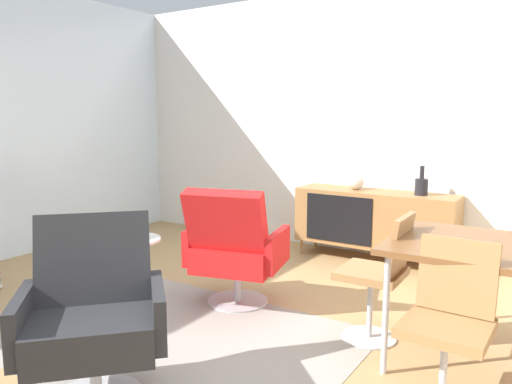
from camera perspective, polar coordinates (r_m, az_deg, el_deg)
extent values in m
plane|color=tan|center=(3.33, -1.96, -17.31)|extent=(8.32, 8.32, 0.00)
cube|color=white|center=(5.34, 14.31, 7.80)|extent=(6.80, 0.12, 2.80)
cube|color=olive|center=(5.13, 13.59, -3.00)|extent=(1.60, 0.44, 0.56)
cube|color=black|center=(5.03, 9.50, -3.11)|extent=(0.70, 0.01, 0.48)
cylinder|color=olive|center=(5.35, 5.29, -6.28)|extent=(0.03, 0.03, 0.16)
cylinder|color=olive|center=(4.87, 21.07, -8.36)|extent=(0.03, 0.03, 0.16)
cylinder|color=olive|center=(5.64, 6.91, -5.51)|extent=(0.03, 0.03, 0.16)
cylinder|color=olive|center=(5.19, 21.86, -7.35)|extent=(0.03, 0.03, 0.16)
cylinder|color=black|center=(4.95, 18.60, 0.56)|extent=(0.12, 0.12, 0.16)
cylinder|color=black|center=(4.93, 18.68, 2.18)|extent=(0.04, 0.04, 0.12)
ellipsoid|color=beige|center=(5.15, 11.50, 1.11)|extent=(0.16, 0.16, 0.15)
cylinder|color=#B7B7BC|center=(2.96, 14.78, -13.60)|extent=(0.04, 0.04, 0.70)
cylinder|color=#B7B7BC|center=(3.67, 18.67, -9.36)|extent=(0.04, 0.04, 0.70)
cube|color=#9E7042|center=(3.34, 13.19, -9.13)|extent=(0.41, 0.41, 0.05)
cube|color=#9E7042|center=(3.24, 16.35, -5.90)|extent=(0.10, 0.38, 0.38)
cylinder|color=#B7B7BC|center=(3.42, 13.05, -12.92)|extent=(0.04, 0.04, 0.42)
cylinder|color=#B7B7BC|center=(3.50, 12.93, -16.06)|extent=(0.36, 0.36, 0.01)
cube|color=#9E7042|center=(2.63, 21.13, -14.51)|extent=(0.41, 0.41, 0.05)
cube|color=#9E7042|center=(2.73, 22.28, -8.96)|extent=(0.38, 0.10, 0.38)
cylinder|color=#B7B7BC|center=(2.73, 20.84, -19.10)|extent=(0.04, 0.04, 0.42)
cube|color=red|center=(3.90, -2.17, -7.39)|extent=(0.72, 0.69, 0.20)
cube|color=red|center=(3.61, -3.52, -3.65)|extent=(0.65, 0.41, 0.51)
cube|color=red|center=(3.78, 2.55, -6.66)|extent=(0.19, 0.50, 0.28)
cube|color=red|center=(4.00, -6.63, -5.83)|extent=(0.19, 0.50, 0.28)
cylinder|color=#B7B7BC|center=(3.97, -2.14, -10.71)|extent=(0.06, 0.06, 0.28)
cylinder|color=#B7B7BC|center=(4.02, -2.13, -12.49)|extent=(0.48, 0.48, 0.02)
cube|color=#262628|center=(2.74, -18.35, -15.06)|extent=(0.82, 0.82, 0.20)
cube|color=#262628|center=(2.86, -18.26, -7.42)|extent=(0.61, 0.62, 0.51)
cube|color=#262628|center=(2.76, -25.48, -13.50)|extent=(0.41, 0.39, 0.28)
cube|color=#262628|center=(2.69, -11.23, -13.31)|extent=(0.41, 0.39, 0.28)
cylinder|color=#B7B7BC|center=(2.84, -18.10, -19.51)|extent=(0.06, 0.06, 0.28)
cylinder|color=white|center=(3.98, -14.14, -5.37)|extent=(0.44, 0.44, 0.02)
cylinder|color=white|center=(4.05, -14.00, -8.94)|extent=(0.05, 0.05, 0.50)
cone|color=white|center=(4.13, -13.88, -12.11)|extent=(0.32, 0.32, 0.02)
cylinder|color=#262628|center=(3.98, -14.16, -4.88)|extent=(0.20, 0.20, 0.05)
sphere|color=orange|center=(3.93, -13.89, -4.34)|extent=(0.07, 0.07, 0.07)
sphere|color=orange|center=(4.00, -13.89, -4.12)|extent=(0.07, 0.07, 0.07)
sphere|color=orange|center=(3.97, -14.76, -4.25)|extent=(0.07, 0.07, 0.07)
cube|color=gray|center=(3.42, -8.57, -16.60)|extent=(2.20, 1.70, 0.01)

